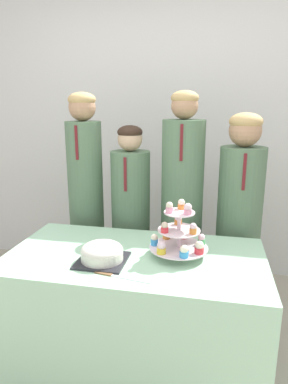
{
  "coord_description": "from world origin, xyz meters",
  "views": [
    {
      "loc": [
        0.39,
        -1.26,
        1.51
      ],
      "look_at": [
        0.04,
        0.4,
        1.08
      ],
      "focal_mm": 32.0,
      "sensor_mm": 36.0,
      "label": 1
    }
  ],
  "objects_px": {
    "student_3": "(238,230)",
    "student_2": "(181,219)",
    "cupcake_stand": "(179,234)",
    "student_0": "(87,210)",
    "student_1": "(131,230)",
    "round_cake": "(102,252)",
    "cake_knife": "(113,276)"
  },
  "relations": [
    {
      "from": "cake_knife",
      "to": "student_3",
      "type": "bearing_deg",
      "value": 62.9
    },
    {
      "from": "cake_knife",
      "to": "student_3",
      "type": "distance_m",
      "value": 1.02
    },
    {
      "from": "cake_knife",
      "to": "cupcake_stand",
      "type": "bearing_deg",
      "value": 55.01
    },
    {
      "from": "student_3",
      "to": "student_2",
      "type": "bearing_deg",
      "value": 180.0
    },
    {
      "from": "cake_knife",
      "to": "student_2",
      "type": "relative_size",
      "value": 0.18
    },
    {
      "from": "cake_knife",
      "to": "student_1",
      "type": "xyz_separation_m",
      "value": [
        -0.12,
        0.82,
        -0.09
      ]
    },
    {
      "from": "round_cake",
      "to": "cake_knife",
      "type": "bearing_deg",
      "value": -53.8
    },
    {
      "from": "student_0",
      "to": "student_1",
      "type": "height_order",
      "value": "student_0"
    },
    {
      "from": "cupcake_stand",
      "to": "student_2",
      "type": "distance_m",
      "value": 0.55
    },
    {
      "from": "cupcake_stand",
      "to": "student_2",
      "type": "xyz_separation_m",
      "value": [
        -0.04,
        0.54,
        -0.1
      ]
    },
    {
      "from": "round_cake",
      "to": "student_0",
      "type": "bearing_deg",
      "value": 116.78
    },
    {
      "from": "cake_knife",
      "to": "student_3",
      "type": "xyz_separation_m",
      "value": [
        0.6,
        0.82,
        -0.04
      ]
    },
    {
      "from": "student_1",
      "to": "cake_knife",
      "type": "bearing_deg",
      "value": -81.65
    },
    {
      "from": "round_cake",
      "to": "student_1",
      "type": "distance_m",
      "value": 0.69
    },
    {
      "from": "student_2",
      "to": "cupcake_stand",
      "type": "bearing_deg",
      "value": -85.84
    },
    {
      "from": "round_cake",
      "to": "student_0",
      "type": "xyz_separation_m",
      "value": [
        -0.34,
        0.68,
        -0.01
      ]
    },
    {
      "from": "student_1",
      "to": "student_3",
      "type": "xyz_separation_m",
      "value": [
        0.72,
        0.0,
        0.05
      ]
    },
    {
      "from": "cupcake_stand",
      "to": "student_3",
      "type": "xyz_separation_m",
      "value": [
        0.33,
        0.54,
        -0.16
      ]
    },
    {
      "from": "cake_knife",
      "to": "student_0",
      "type": "distance_m",
      "value": 0.93
    },
    {
      "from": "cupcake_stand",
      "to": "student_3",
      "type": "relative_size",
      "value": 0.21
    },
    {
      "from": "cupcake_stand",
      "to": "student_2",
      "type": "height_order",
      "value": "student_2"
    },
    {
      "from": "cake_knife",
      "to": "student_1",
      "type": "distance_m",
      "value": 0.83
    },
    {
      "from": "cake_knife",
      "to": "round_cake",
      "type": "bearing_deg",
      "value": 135.58
    },
    {
      "from": "student_0",
      "to": "student_1",
      "type": "bearing_deg",
      "value": -0.0
    },
    {
      "from": "student_0",
      "to": "student_3",
      "type": "relative_size",
      "value": 1.09
    },
    {
      "from": "student_2",
      "to": "cake_knife",
      "type": "bearing_deg",
      "value": -105.81
    },
    {
      "from": "cupcake_stand",
      "to": "student_0",
      "type": "xyz_separation_m",
      "value": [
        -0.71,
        0.54,
        -0.08
      ]
    },
    {
      "from": "student_0",
      "to": "student_3",
      "type": "height_order",
      "value": "student_0"
    },
    {
      "from": "student_1",
      "to": "student_3",
      "type": "relative_size",
      "value": 0.94
    },
    {
      "from": "student_1",
      "to": "student_2",
      "type": "distance_m",
      "value": 0.37
    },
    {
      "from": "cake_knife",
      "to": "student_2",
      "type": "xyz_separation_m",
      "value": [
        0.23,
        0.82,
        0.02
      ]
    },
    {
      "from": "cupcake_stand",
      "to": "student_1",
      "type": "xyz_separation_m",
      "value": [
        -0.39,
        0.54,
        -0.21
      ]
    }
  ]
}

